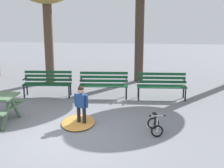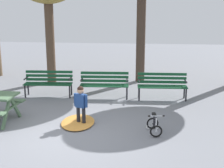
% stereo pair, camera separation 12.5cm
% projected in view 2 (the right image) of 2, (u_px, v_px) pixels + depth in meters
% --- Properties ---
extents(ground, '(36.00, 36.00, 0.00)m').
position_uv_depth(ground, '(63.00, 137.00, 7.70)').
color(ground, slate).
extents(park_bench_far_left, '(1.62, 0.55, 0.85)m').
position_uv_depth(park_bench_far_left, '(49.00, 81.00, 10.99)').
color(park_bench_far_left, '#144728').
rests_on(park_bench_far_left, ground).
extents(park_bench_left, '(1.62, 0.55, 0.85)m').
position_uv_depth(park_bench_left, '(104.00, 83.00, 10.80)').
color(park_bench_left, '#144728').
rests_on(park_bench_left, ground).
extents(park_bench_right, '(1.62, 0.53, 0.85)m').
position_uv_depth(park_bench_right, '(162.00, 84.00, 10.64)').
color(park_bench_right, '#144728').
rests_on(park_bench_right, ground).
extents(child_standing, '(0.38, 0.24, 1.04)m').
position_uv_depth(child_standing, '(81.00, 102.00, 8.35)').
color(child_standing, black).
rests_on(child_standing, ground).
extents(kids_bicycle, '(0.43, 0.60, 0.54)m').
position_uv_depth(kids_bicycle, '(154.00, 125.00, 7.91)').
color(kids_bicycle, black).
rests_on(kids_bicycle, ground).
extents(leaf_pile, '(0.94, 1.29, 0.07)m').
position_uv_depth(leaf_pile, '(78.00, 122.00, 8.58)').
color(leaf_pile, '#C68438').
rests_on(leaf_pile, ground).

